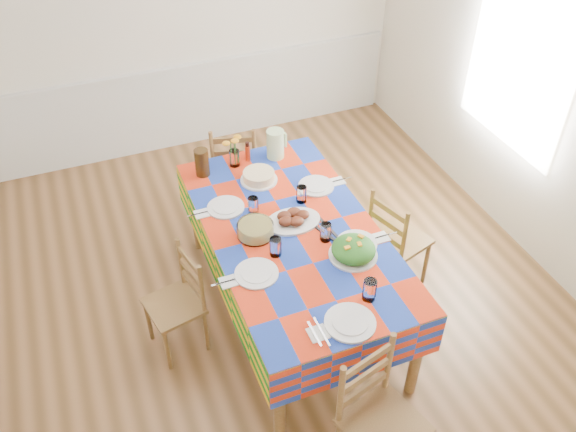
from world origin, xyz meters
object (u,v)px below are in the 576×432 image
Objects in this scene: meat_platter at (293,219)px; chair_left at (179,303)px; chair_right at (396,241)px; chair_near at (378,420)px; green_pitcher at (275,144)px; dining_table at (293,240)px; tea_pitcher at (202,162)px; chair_far at (235,169)px.

meat_platter reaches higher than chair_left.
chair_near is at bearing 129.61° from chair_right.
chair_right is (1.75, -0.02, 0.03)m from chair_left.
meat_platter is 0.86m from green_pitcher.
chair_right reaches higher than chair_left.
dining_table is 1.00m from tea_pitcher.
dining_table is at bearing -65.22° from tea_pitcher.
meat_platter is 1.80× the size of tea_pitcher.
chair_right is (1.29, -0.90, -0.50)m from tea_pitcher.
green_pitcher is 0.26× the size of chair_right.
meat_platter is 1.66× the size of green_pitcher.
meat_platter is at bearing -61.52° from tea_pitcher.
green_pitcher reaches higher than chair_near.
tea_pitcher is at bearing 140.13° from chair_left.
dining_table is 2.28× the size of chair_far.
chair_far is (-0.23, 0.47, -0.50)m from green_pitcher.
chair_near is at bearing -90.51° from dining_table.
chair_far is 1.11× the size of chair_left.
green_pitcher is 0.28× the size of chair_left.
chair_near is at bearing -95.62° from green_pitcher.
chair_left is (-0.91, -0.07, -0.45)m from meat_platter.
dining_table is 1.41m from chair_far.
chair_left is at bearing -140.48° from green_pitcher.
tea_pitcher is 0.24× the size of chair_right.
meat_platter is (0.03, 0.08, 0.13)m from dining_table.
green_pitcher is 2.35m from chair_near.
chair_right is at bearing 77.38° from chair_left.
tea_pitcher is at bearing 114.78° from dining_table.
chair_left is at bearing 179.46° from dining_table.
chair_right is (0.85, -0.09, -0.42)m from meat_platter.
meat_platter is at bearing -102.39° from green_pitcher.
chair_near is 1.63m from chair_left.
dining_table is at bearing 77.53° from chair_left.
dining_table is 0.94m from chair_left.
chair_right is at bearing -6.06° from meat_platter.
meat_platter is at bearing 108.26° from chair_far.
chair_left is (-1.09, -0.90, -0.54)m from green_pitcher.
tea_pitcher is 1.65m from chair_right.
chair_far reaches higher than chair_left.
tea_pitcher is 0.26× the size of chair_left.
meat_platter is 0.95m from chair_right.
meat_platter is at bearing 72.76° from chair_near.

